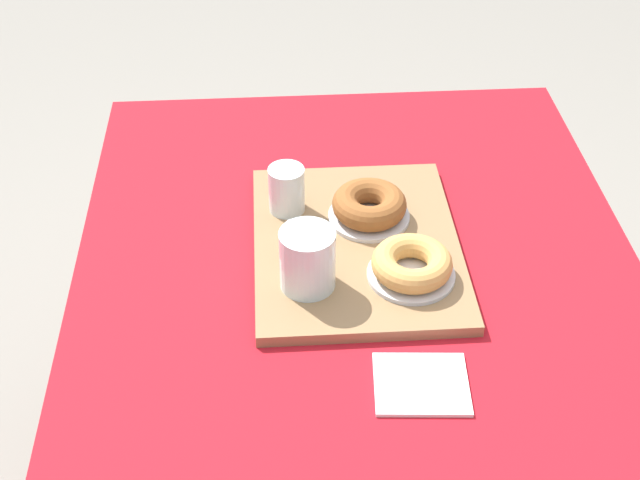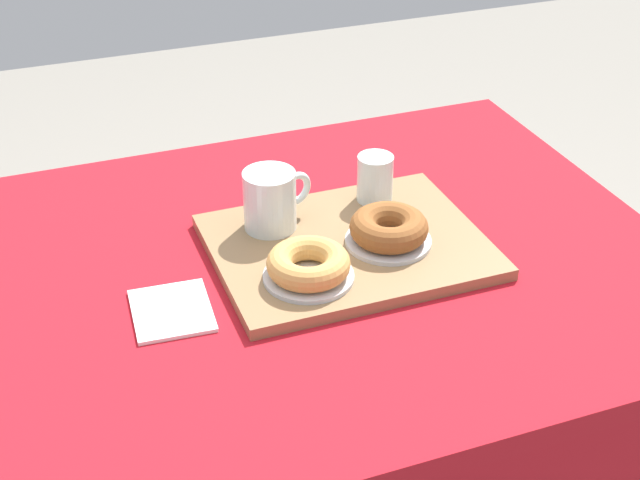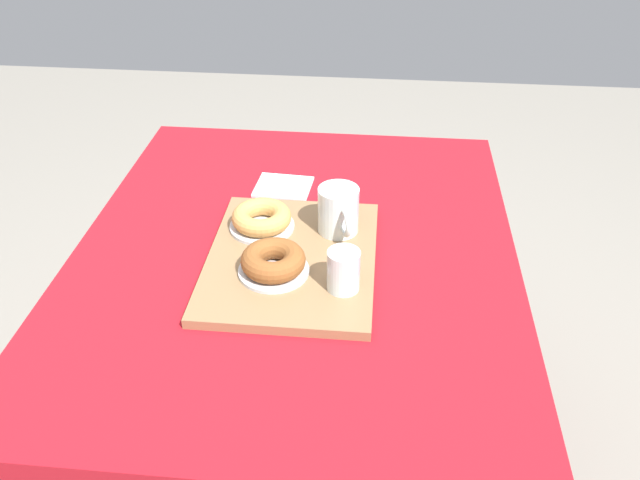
{
  "view_description": "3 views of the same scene",
  "coord_description": "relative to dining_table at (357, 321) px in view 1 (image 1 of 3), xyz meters",
  "views": [
    {
      "loc": [
        -1.04,
        0.13,
        1.67
      ],
      "look_at": [
        0.03,
        0.06,
        0.8
      ],
      "focal_mm": 49.38,
      "sensor_mm": 36.0,
      "label": 1
    },
    {
      "loc": [
        -0.42,
        -1.13,
        1.55
      ],
      "look_at": [
        0.0,
        -0.0,
        0.79
      ],
      "focal_mm": 51.78,
      "sensor_mm": 36.0,
      "label": 2
    },
    {
      "loc": [
        1.1,
        0.16,
        1.54
      ],
      "look_at": [
        0.04,
        0.06,
        0.81
      ],
      "focal_mm": 37.1,
      "sensor_mm": 36.0,
      "label": 3
    }
  ],
  "objects": [
    {
      "name": "dining_table",
      "position": [
        0.0,
        0.0,
        0.0
      ],
      "size": [
        1.11,
        0.9,
        0.76
      ],
      "color": "#A8141E",
      "rests_on": "ground"
    },
    {
      "name": "serving_tray",
      "position": [
        0.05,
        0.0,
        0.12
      ],
      "size": [
        0.42,
        0.33,
        0.02
      ],
      "primitive_type": "cube",
      "color": "olive",
      "rests_on": "dining_table"
    },
    {
      "name": "tea_mug_left",
      "position": [
        -0.05,
        0.08,
        0.18
      ],
      "size": [
        0.12,
        0.08,
        0.1
      ],
      "color": "silver",
      "rests_on": "serving_tray"
    },
    {
      "name": "water_glass_near",
      "position": [
        0.14,
        0.11,
        0.17
      ],
      "size": [
        0.06,
        0.06,
        0.08
      ],
      "color": "silver",
      "rests_on": "serving_tray"
    },
    {
      "name": "donut_plate_left",
      "position": [
        -0.04,
        -0.07,
        0.14
      ],
      "size": [
        0.14,
        0.14,
        0.01
      ],
      "primitive_type": "cylinder",
      "color": "silver",
      "rests_on": "serving_tray"
    },
    {
      "name": "sugar_donut_left",
      "position": [
        -0.04,
        -0.07,
        0.16
      ],
      "size": [
        0.12,
        0.12,
        0.04
      ],
      "primitive_type": "torus",
      "color": "tan",
      "rests_on": "donut_plate_left"
    },
    {
      "name": "donut_plate_right",
      "position": [
        0.11,
        -0.03,
        0.14
      ],
      "size": [
        0.14,
        0.14,
        0.01
      ],
      "primitive_type": "cylinder",
      "color": "silver",
      "rests_on": "serving_tray"
    },
    {
      "name": "sugar_donut_right",
      "position": [
        0.11,
        -0.03,
        0.16
      ],
      "size": [
        0.12,
        0.12,
        0.04
      ],
      "primitive_type": "torus",
      "color": "brown",
      "rests_on": "donut_plate_right"
    },
    {
      "name": "paper_napkin",
      "position": [
        -0.25,
        -0.06,
        0.12
      ],
      "size": [
        0.12,
        0.14,
        0.01
      ],
      "primitive_type": "cube",
      "rotation": [
        0.0,
        0.0,
        -0.07
      ],
      "color": "white",
      "rests_on": "dining_table"
    }
  ]
}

